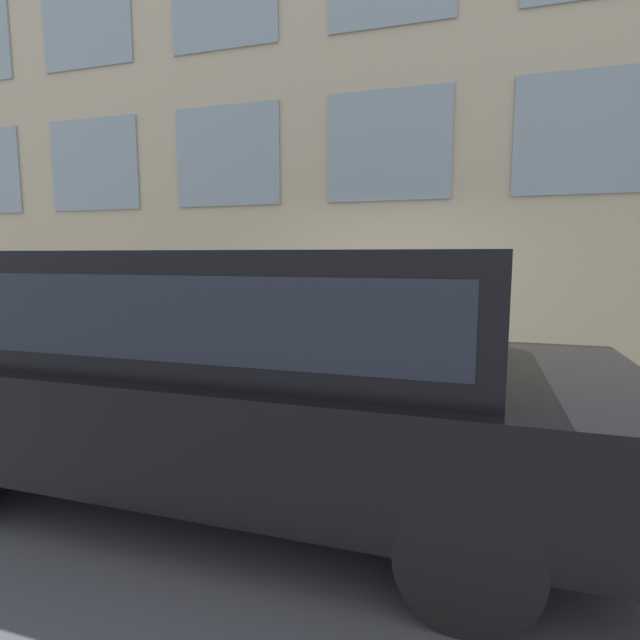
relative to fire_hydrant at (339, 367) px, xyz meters
name	(u,v)px	position (x,y,z in m)	size (l,w,h in m)	color
ground_plane	(341,427)	(-0.40, -0.13, -0.50)	(80.00, 80.00, 0.00)	#47474C
sidewalk	(367,389)	(0.78, -0.13, -0.43)	(2.37, 60.00, 0.15)	#A8A093
building_facade	(391,78)	(2.12, -0.13, 3.51)	(0.33, 40.00, 8.02)	#C6B793
fire_hydrant	(339,367)	(0.00, 0.00, 0.00)	(0.33, 0.45, 0.69)	gray
person	(303,319)	(0.46, 0.56, 0.43)	(0.32, 0.21, 1.30)	#232328
parked_truck_black_near	(246,356)	(-1.81, 0.18, 0.46)	(2.07, 5.07, 1.68)	black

